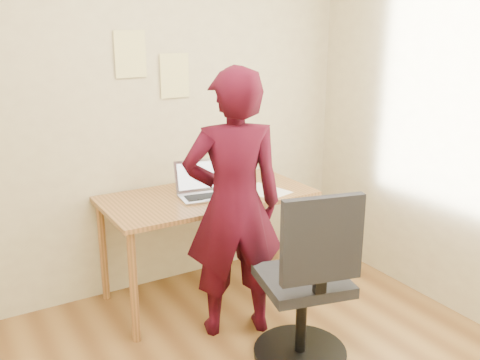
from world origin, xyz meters
TOP-DOWN VIEW (x-y plane):
  - room at (0.00, 0.00)m, footprint 3.58×3.58m
  - desk at (0.45, 1.38)m, footprint 1.40×0.70m
  - laptop at (0.40, 1.37)m, footprint 0.35×0.32m
  - paper_sheet at (0.83, 1.25)m, footprint 0.30×0.37m
  - phone at (0.65, 1.17)m, footprint 0.08×0.12m
  - wall_note_left at (0.10, 1.74)m, footprint 0.21×0.00m
  - wall_note_mid at (0.40, 1.74)m, footprint 0.21×0.00m
  - wall_note_right at (0.90, 1.74)m, footprint 0.18×0.00m
  - office_chair at (0.55, 0.39)m, footprint 0.55×0.56m
  - person at (0.38, 0.90)m, footprint 0.69×0.56m

SIDE VIEW (x-z plane):
  - office_chair at x=0.55m, z-range -0.08..0.96m
  - desk at x=0.45m, z-range 0.28..1.02m
  - paper_sheet at x=0.83m, z-range 0.74..0.74m
  - phone at x=0.65m, z-range 0.74..0.75m
  - laptop at x=0.40m, z-range 0.68..0.90m
  - person at x=0.38m, z-range 0.00..1.63m
  - room at x=0.00m, z-range -0.04..2.74m
  - wall_note_right at x=0.90m, z-range 1.29..1.53m
  - wall_note_mid at x=0.40m, z-range 1.35..1.65m
  - wall_note_left at x=0.10m, z-range 1.50..1.80m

